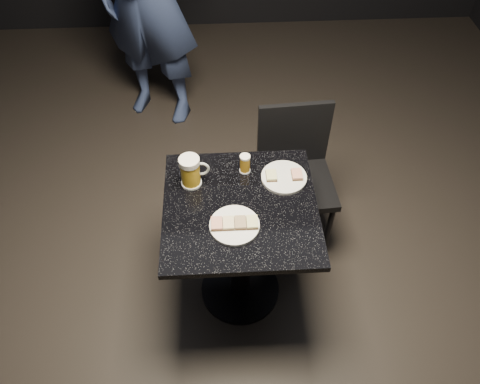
# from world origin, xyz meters

# --- Properties ---
(floor) EXTENTS (6.00, 6.00, 0.00)m
(floor) POSITION_xyz_m (0.00, 0.00, 0.00)
(floor) COLOR black
(floor) RESTS_ON ground
(plate_large) EXTENTS (0.22, 0.22, 0.01)m
(plate_large) POSITION_xyz_m (-0.03, -0.12, 0.76)
(plate_large) COLOR white
(plate_large) RESTS_ON table
(plate_small) EXTENTS (0.22, 0.22, 0.01)m
(plate_small) POSITION_xyz_m (0.22, 0.16, 0.76)
(plate_small) COLOR silver
(plate_small) RESTS_ON table
(table) EXTENTS (0.70, 0.70, 0.75)m
(table) POSITION_xyz_m (0.00, 0.00, 0.51)
(table) COLOR black
(table) RESTS_ON floor
(beer_mug) EXTENTS (0.14, 0.10, 0.16)m
(beer_mug) POSITION_xyz_m (-0.22, 0.15, 0.83)
(beer_mug) COLOR silver
(beer_mug) RESTS_ON table
(beer_tumbler) EXTENTS (0.05, 0.05, 0.10)m
(beer_tumbler) POSITION_xyz_m (0.03, 0.22, 0.80)
(beer_tumbler) COLOR silver
(beer_tumbler) RESTS_ON table
(chair) EXTENTS (0.42, 0.42, 0.87)m
(chair) POSITION_xyz_m (0.33, 0.45, 0.50)
(chair) COLOR black
(chair) RESTS_ON floor
(canapes_on_plate_large) EXTENTS (0.20, 0.07, 0.02)m
(canapes_on_plate_large) POSITION_xyz_m (-0.03, -0.12, 0.77)
(canapes_on_plate_large) COLOR #4C3521
(canapes_on_plate_large) RESTS_ON plate_large
(canapes_on_plate_small) EXTENTS (0.17, 0.07, 0.02)m
(canapes_on_plate_small) POSITION_xyz_m (0.22, 0.16, 0.77)
(canapes_on_plate_small) COLOR #4C3521
(canapes_on_plate_small) RESTS_ON plate_small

